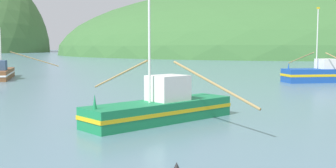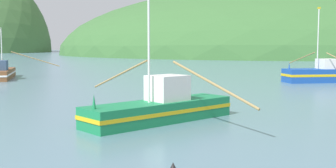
# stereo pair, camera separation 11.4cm
# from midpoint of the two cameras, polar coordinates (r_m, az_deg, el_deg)

# --- Properties ---
(hill_far_right) EXTENTS (211.17, 168.94, 58.88)m
(hill_far_right) POSITION_cam_midpoint_polar(r_m,az_deg,el_deg) (210.18, 19.47, 3.93)
(hill_far_right) COLOR #516B38
(hill_far_right) RESTS_ON ground
(hill_far_left) EXTENTS (203.06, 162.44, 56.86)m
(hill_far_left) POSITION_cam_midpoint_polar(r_m,az_deg,el_deg) (191.18, 16.82, 3.89)
(hill_far_left) COLOR #386633
(hill_far_left) RESTS_ON ground
(hill_mid_left) EXTENTS (86.37, 69.10, 75.83)m
(hill_mid_left) POSITION_cam_midpoint_polar(r_m,az_deg,el_deg) (272.01, 18.38, 4.22)
(hill_mid_left) COLOR #47703D
(hill_mid_left) RESTS_ON ground
(fishing_boat_green) EXTENTS (9.21, 9.36, 6.83)m
(fishing_boat_green) POSITION_cam_midpoint_polar(r_m,az_deg,el_deg) (22.88, -1.02, -3.17)
(fishing_boat_green) COLOR #197A47
(fishing_boat_green) RESTS_ON ground
(fishing_boat_brown) EXTENTS (12.86, 10.19, 6.18)m
(fishing_boat_brown) POSITION_cam_midpoint_polar(r_m,az_deg,el_deg) (55.01, -21.54, 1.41)
(fishing_boat_brown) COLOR brown
(fishing_boat_brown) RESTS_ON ground
(fishing_boat_blue) EXTENTS (8.26, 14.88, 8.19)m
(fishing_boat_blue) POSITION_cam_midpoint_polar(r_m,az_deg,el_deg) (49.53, 19.68, 1.29)
(fishing_boat_blue) COLOR #19479E
(fishing_boat_blue) RESTS_ON ground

